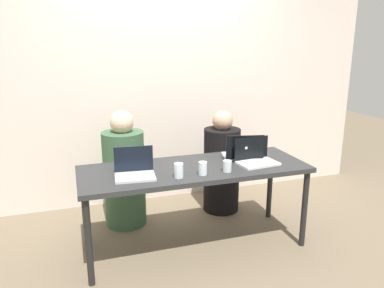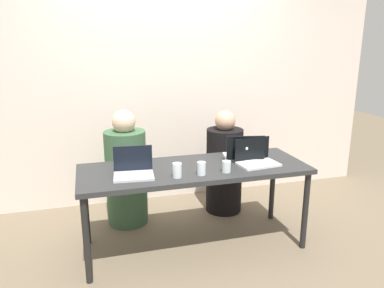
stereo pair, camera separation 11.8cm
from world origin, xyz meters
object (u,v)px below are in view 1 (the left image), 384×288
person_on_left (124,175)px  laptop_front_left (135,170)px  laptop_front_right (256,158)px  water_glass_right (227,167)px  water_glass_center (203,169)px  laptop_back_right (243,153)px  water_glass_left (179,171)px  person_on_right (222,167)px

person_on_left → laptop_front_left: 0.74m
laptop_front_right → water_glass_right: (-0.32, -0.13, -0.01)m
water_glass_center → laptop_front_right: bearing=14.2°
person_on_left → water_glass_right: bearing=143.6°
person_on_left → laptop_back_right: size_ratio=2.99×
water_glass_center → laptop_front_left: bearing=165.6°
water_glass_left → water_glass_center: water_glass_left is taller
laptop_front_right → water_glass_right: size_ratio=3.87×
laptop_back_right → water_glass_center: size_ratio=3.63×
laptop_front_left → laptop_front_right: laptop_front_left is taller
person_on_left → laptop_front_left: bearing=101.5°
water_glass_right → water_glass_left: 0.41m
laptop_front_left → laptop_front_right: (1.04, 0.00, -0.00)m
person_on_left → water_glass_center: (0.50, -0.82, 0.27)m
water_glass_right → water_glass_center: water_glass_center is taller
person_on_left → laptop_front_right: 1.27m
laptop_front_right → laptop_back_right: bearing=98.6°
person_on_right → laptop_front_right: (0.02, -0.69, 0.30)m
laptop_back_right → laptop_front_right: bearing=117.2°
laptop_front_left → water_glass_left: (0.32, -0.14, 0.00)m
laptop_front_left → laptop_front_right: size_ratio=0.91×
laptop_front_left → laptop_back_right: laptop_back_right is taller
person_on_left → water_glass_left: size_ratio=9.95×
laptop_front_right → water_glass_center: (-0.53, -0.13, -0.00)m
person_on_right → laptop_front_right: 0.75m
person_on_left → laptop_back_right: bearing=164.4°
laptop_front_left → laptop_back_right: (1.00, 0.17, 0.00)m
water_glass_left → water_glass_center: (0.20, 0.00, -0.00)m
laptop_back_right → water_glass_left: laptop_back_right is taller
laptop_front_left → water_glass_left: 0.34m
laptop_front_left → water_glass_left: bearing=-17.4°
water_glass_left → person_on_left: bearing=110.6°
person_on_right → water_glass_center: bearing=49.2°
person_on_right → laptop_front_left: 1.27m
water_glass_right → water_glass_center: size_ratio=0.88×
person_on_left → water_glass_right: person_on_left is taller
laptop_front_right → water_glass_left: (-0.73, -0.14, 0.00)m
water_glass_left → laptop_back_right: bearing=23.8°
laptop_front_right → water_glass_left: laptop_front_right is taller
person_on_left → laptop_front_right: bearing=158.7°
person_on_left → laptop_front_right: person_on_left is taller
person_on_right → water_glass_right: bearing=61.0°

